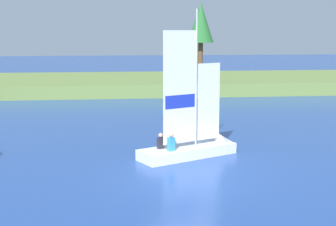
# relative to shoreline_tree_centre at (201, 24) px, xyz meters

# --- Properties ---
(ground_plane) EXTENTS (200.00, 200.00, 0.00)m
(ground_plane) POSITION_rel_shoreline_tree_centre_xyz_m (-5.30, -25.81, -6.19)
(ground_plane) COLOR #234793
(shore_bank) EXTENTS (80.00, 13.93, 1.15)m
(shore_bank) POSITION_rel_shoreline_tree_centre_xyz_m (-5.30, 3.95, -5.62)
(shore_bank) COLOR olive
(shore_bank) RESTS_ON ground
(shoreline_tree_centre) EXTENTS (2.29, 2.29, 6.92)m
(shoreline_tree_centre) POSITION_rel_shoreline_tree_centre_xyz_m (0.00, 0.00, 0.00)
(shoreline_tree_centre) COLOR brown
(shoreline_tree_centre) RESTS_ON shore_bank
(sailboat) EXTENTS (5.13, 3.45, 6.86)m
(sailboat) POSITION_rel_shoreline_tree_centre_xyz_m (-3.95, -22.06, -5.73)
(sailboat) COLOR white
(sailboat) RESTS_ON ground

